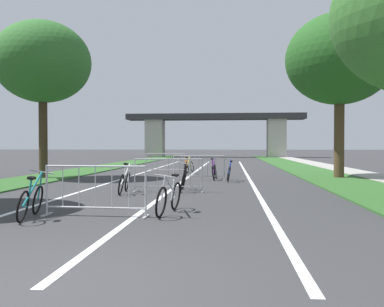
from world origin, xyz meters
TOP-DOWN VIEW (x-y plane):
  - ground_plane at (0.00, 0.00)m, footprint 300.00×300.00m
  - grass_verge_left at (-6.36, 23.92)m, footprint 2.66×58.47m
  - grass_verge_right at (6.36, 23.92)m, footprint 2.66×58.47m
  - sidewalk_path_right at (8.52, 23.92)m, footprint 1.66×58.47m
  - lane_stripe_center at (0.00, 16.91)m, footprint 0.14×33.82m
  - lane_stripe_right_lane at (2.77, 16.91)m, footprint 0.14×33.82m
  - lane_stripe_left_lane at (-2.77, 16.91)m, footprint 0.14×33.82m
  - overpass_bridge at (0.00, 48.32)m, footprint 22.18×3.04m
  - tree_left_oak_mid at (-6.26, 13.58)m, footprint 4.18×4.18m
  - tree_right_pine_far at (6.75, 14.97)m, footprint 4.74×4.74m
  - crowd_barrier_nearest at (-0.81, 4.29)m, footprint 2.19×0.53m
  - crowd_barrier_second at (0.01, 8.82)m, footprint 2.19×0.53m
  - crowd_barrier_third at (0.63, 13.34)m, footprint 2.19×0.56m
  - crowd_barrier_fourth at (-1.51, 17.87)m, footprint 2.19×0.55m
  - bicycle_blue_0 at (1.88, 12.97)m, footprint 0.48×1.63m
  - bicycle_purple_1 at (1.25, 13.76)m, footprint 0.48×1.68m
  - bicycle_black_2 at (0.45, 9.23)m, footprint 0.51×1.64m
  - bicycle_silver_3 at (0.65, 4.74)m, footprint 0.44×1.71m
  - bicycle_teal_4 at (-2.00, 3.91)m, footprint 0.49×1.59m
  - bicycle_white_5 at (-1.27, 8.41)m, footprint 0.45×1.70m
  - bicycle_orange_6 at (-0.39, 17.41)m, footprint 0.48×1.59m
  - bicycle_yellow_7 at (-0.28, 18.38)m, footprint 0.52×1.67m

SIDE VIEW (x-z plane):
  - ground_plane at x=0.00m, z-range 0.00..0.00m
  - lane_stripe_center at x=0.00m, z-range 0.00..0.01m
  - lane_stripe_right_lane at x=2.77m, z-range 0.00..0.01m
  - lane_stripe_left_lane at x=-2.77m, z-range 0.00..0.01m
  - grass_verge_left at x=-6.36m, z-range 0.00..0.05m
  - grass_verge_right at x=6.36m, z-range 0.00..0.05m
  - sidewalk_path_right at x=8.52m, z-range 0.00..0.08m
  - bicycle_orange_6 at x=-0.39m, z-range -0.11..0.81m
  - bicycle_yellow_7 at x=-0.28m, z-range -0.10..0.81m
  - bicycle_purple_1 at x=1.25m, z-range -0.11..0.82m
  - bicycle_black_2 at x=0.45m, z-range -0.12..0.83m
  - bicycle_white_5 at x=-1.27m, z-range -0.11..0.83m
  - bicycle_silver_3 at x=0.65m, z-range -0.09..0.80m
  - bicycle_teal_4 at x=-2.00m, z-range -0.12..0.84m
  - bicycle_blue_0 at x=1.88m, z-range -0.11..0.83m
  - crowd_barrier_nearest at x=-0.81m, z-range -0.01..1.04m
  - crowd_barrier_second at x=0.01m, z-range -0.01..1.04m
  - crowd_barrier_third at x=0.63m, z-range -0.01..1.04m
  - crowd_barrier_fourth at x=-1.51m, z-range -0.01..1.04m
  - overpass_bridge at x=0.00m, z-range 0.98..6.42m
  - tree_left_oak_mid at x=-6.26m, z-range 1.65..8.54m
  - tree_right_pine_far at x=6.75m, z-range 1.61..8.92m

